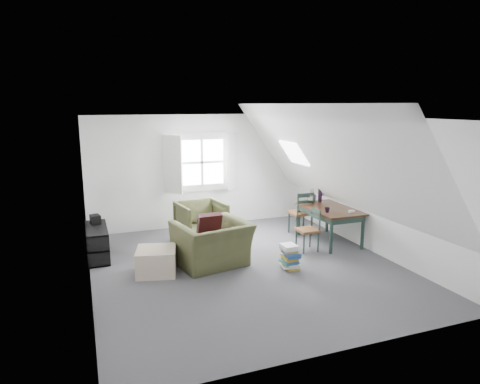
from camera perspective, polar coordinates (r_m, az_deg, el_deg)
name	(u,v)px	position (r m, az deg, el deg)	size (l,w,h in m)	color
floor	(246,266)	(7.40, 0.80, -9.90)	(5.50, 5.50, 0.00)	#4B4A4F
ceiling	(246,118)	(6.89, 0.86, 9.85)	(5.50, 5.50, 0.00)	white
wall_back	(201,171)	(9.61, -5.16, 2.81)	(5.00, 5.00, 0.00)	white
wall_front	(341,245)	(4.67, 13.29, -6.94)	(5.00, 5.00, 0.00)	white
wall_left	(85,207)	(6.57, -19.93, -1.94)	(5.50, 5.50, 0.00)	white
wall_right	(372,185)	(8.27, 17.19, 0.90)	(5.50, 5.50, 0.00)	white
slope_left	(150,168)	(6.55, -11.92, 3.14)	(5.50, 5.50, 0.00)	white
slope_right	(329,159)	(7.64, 11.75, 4.33)	(5.50, 5.50, 0.00)	white
dormer_window	(202,163)	(9.51, -5.06, 3.94)	(1.71, 0.35, 1.30)	white
skylight	(294,153)	(8.77, 7.22, 5.18)	(0.55, 0.75, 0.04)	white
armchair_near	(212,265)	(7.47, -3.72, -9.69)	(1.17, 1.02, 0.76)	#434627
armchair_far	(202,241)	(8.76, -5.14, -6.48)	(0.86, 0.89, 0.81)	#434627
throw_pillow	(209,225)	(7.39, -4.13, -4.37)	(0.41, 0.12, 0.41)	#350E12
ottoman	(156,261)	(7.18, -11.09, -9.03)	(0.62, 0.62, 0.42)	#C5AF96
dining_table	(330,212)	(8.69, 11.86, -2.67)	(0.84, 1.40, 0.70)	black
demijohn	(312,198)	(8.94, 9.57, -0.78)	(0.21, 0.21, 0.29)	silver
vase_twigs	(320,195)	(9.14, 10.62, -0.33)	(0.09, 0.10, 0.69)	black
cup	(327,212)	(8.29, 11.53, -2.69)	(0.10, 0.10, 0.10)	black
paper_box	(352,211)	(8.41, 14.68, -2.51)	(0.11, 0.07, 0.04)	white
dining_chair_far	(301,212)	(9.08, 8.19, -2.70)	(0.44, 0.44, 0.93)	brown
dining_chair_near	(309,229)	(8.15, 9.17, -4.91)	(0.37, 0.37, 0.79)	brown
media_shelf	(97,244)	(8.12, -18.48, -6.63)	(0.37, 1.10, 0.56)	black
electronics_box	(95,220)	(8.29, -18.73, -3.51)	(0.16, 0.22, 0.18)	black
magazine_stack	(290,257)	(7.29, 6.67, -8.57)	(0.31, 0.37, 0.41)	#B29933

